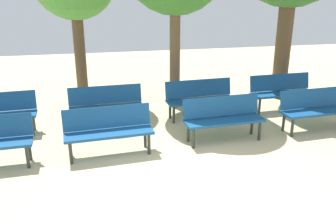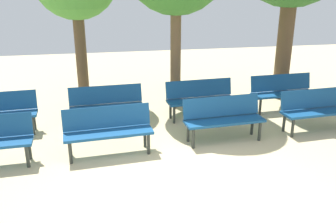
{
  "view_description": "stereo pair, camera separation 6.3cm",
  "coord_description": "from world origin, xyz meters",
  "px_view_note": "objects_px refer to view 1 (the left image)",
  "views": [
    {
      "loc": [
        -1.41,
        -4.69,
        3.0
      ],
      "look_at": [
        0.0,
        2.0,
        0.55
      ],
      "focal_mm": 38.59,
      "sensor_mm": 36.0,
      "label": 1
    },
    {
      "loc": [
        -1.35,
        -4.7,
        3.0
      ],
      "look_at": [
        0.0,
        2.0,
        0.55
      ],
      "focal_mm": 38.59,
      "sensor_mm": 36.0,
      "label": 2
    }
  ],
  "objects_px": {
    "bench_r0_c2": "(223,116)",
    "bench_r1_c1": "(106,104)",
    "bench_r1_c2": "(200,97)",
    "bench_r0_c3": "(316,107)",
    "bench_r1_c3": "(282,90)",
    "bench_r0_c1": "(108,128)"
  },
  "relations": [
    {
      "from": "bench_r0_c2",
      "to": "bench_r1_c3",
      "type": "bearing_deg",
      "value": 31.87
    },
    {
      "from": "bench_r0_c3",
      "to": "bench_r0_c1",
      "type": "bearing_deg",
      "value": -179.88
    },
    {
      "from": "bench_r1_c2",
      "to": "bench_r0_c2",
      "type": "bearing_deg",
      "value": -89.9
    },
    {
      "from": "bench_r1_c1",
      "to": "bench_r1_c3",
      "type": "distance_m",
      "value": 4.31
    },
    {
      "from": "bench_r1_c3",
      "to": "bench_r0_c2",
      "type": "bearing_deg",
      "value": -146.88
    },
    {
      "from": "bench_r0_c1",
      "to": "bench_r1_c2",
      "type": "xyz_separation_m",
      "value": [
        2.2,
        1.53,
        0.0
      ]
    },
    {
      "from": "bench_r0_c2",
      "to": "bench_r0_c3",
      "type": "height_order",
      "value": "same"
    },
    {
      "from": "bench_r0_c1",
      "to": "bench_r0_c3",
      "type": "height_order",
      "value": "same"
    },
    {
      "from": "bench_r0_c2",
      "to": "bench_r1_c1",
      "type": "distance_m",
      "value": 2.58
    },
    {
      "from": "bench_r0_c1",
      "to": "bench_r1_c1",
      "type": "distance_m",
      "value": 1.44
    },
    {
      "from": "bench_r0_c3",
      "to": "bench_r1_c1",
      "type": "distance_m",
      "value": 4.53
    },
    {
      "from": "bench_r1_c1",
      "to": "bench_r0_c2",
      "type": "bearing_deg",
      "value": -31.79
    },
    {
      "from": "bench_r1_c2",
      "to": "bench_r1_c3",
      "type": "distance_m",
      "value": 2.14
    },
    {
      "from": "bench_r1_c2",
      "to": "bench_r1_c1",
      "type": "bearing_deg",
      "value": 179.18
    },
    {
      "from": "bench_r0_c3",
      "to": "bench_r1_c2",
      "type": "distance_m",
      "value": 2.54
    },
    {
      "from": "bench_r1_c3",
      "to": "bench_r1_c2",
      "type": "bearing_deg",
      "value": -179.3
    },
    {
      "from": "bench_r0_c2",
      "to": "bench_r1_c3",
      "type": "relative_size",
      "value": 1.01
    },
    {
      "from": "bench_r0_c2",
      "to": "bench_r1_c2",
      "type": "xyz_separation_m",
      "value": [
        -0.08,
        1.35,
        0.0
      ]
    },
    {
      "from": "bench_r0_c1",
      "to": "bench_r1_c1",
      "type": "bearing_deg",
      "value": 84.77
    },
    {
      "from": "bench_r1_c2",
      "to": "bench_r0_c3",
      "type": "bearing_deg",
      "value": -32.56
    },
    {
      "from": "bench_r0_c1",
      "to": "bench_r1_c2",
      "type": "height_order",
      "value": "same"
    },
    {
      "from": "bench_r0_c3",
      "to": "bench_r1_c2",
      "type": "relative_size",
      "value": 1.0
    }
  ]
}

